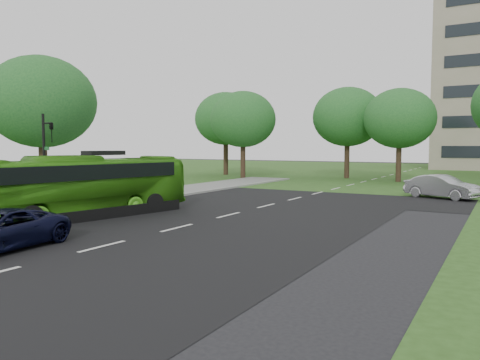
{
  "coord_description": "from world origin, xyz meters",
  "views": [
    {
      "loc": [
        11.45,
        -16.89,
        3.31
      ],
      "look_at": [
        -0.17,
        3.4,
        1.6
      ],
      "focal_mm": 35.0,
      "sensor_mm": 36.0,
      "label": 1
    }
  ],
  "objects_px": {
    "tree_park_a": "(243,119)",
    "sedan": "(442,187)",
    "tree_park_f": "(226,119)",
    "traffic_light": "(46,153)",
    "tree_side_near": "(41,102)",
    "bus": "(85,186)",
    "tree_park_c": "(400,119)",
    "tree_park_b": "(348,117)"
  },
  "relations": [
    {
      "from": "tree_park_a",
      "to": "sedan",
      "type": "xyz_separation_m",
      "value": [
        19.64,
        -9.31,
        -5.21
      ]
    },
    {
      "from": "tree_park_f",
      "to": "traffic_light",
      "type": "xyz_separation_m",
      "value": [
        7.24,
        -29.57,
        -3.46
      ]
    },
    {
      "from": "tree_side_near",
      "to": "bus",
      "type": "bearing_deg",
      "value": -26.49
    },
    {
      "from": "sedan",
      "to": "traffic_light",
      "type": "distance_m",
      "value": 23.42
    },
    {
      "from": "bus",
      "to": "sedan",
      "type": "bearing_deg",
      "value": 62.27
    },
    {
      "from": "tree_park_a",
      "to": "tree_park_c",
      "type": "distance_m",
      "value": 14.88
    },
    {
      "from": "sedan",
      "to": "tree_side_near",
      "type": "bearing_deg",
      "value": 142.75
    },
    {
      "from": "tree_park_c",
      "to": "sedan",
      "type": "bearing_deg",
      "value": -67.94
    },
    {
      "from": "tree_park_c",
      "to": "sedan",
      "type": "height_order",
      "value": "tree_park_c"
    },
    {
      "from": "tree_park_f",
      "to": "tree_side_near",
      "type": "height_order",
      "value": "tree_park_f"
    },
    {
      "from": "tree_side_near",
      "to": "sedan",
      "type": "xyz_separation_m",
      "value": [
        21.74,
        12.46,
        -5.27
      ]
    },
    {
      "from": "tree_park_a",
      "to": "tree_park_f",
      "type": "xyz_separation_m",
      "value": [
        -4.84,
        4.56,
        0.43
      ]
    },
    {
      "from": "tree_park_a",
      "to": "tree_park_b",
      "type": "distance_m",
      "value": 10.63
    },
    {
      "from": "tree_park_a",
      "to": "tree_park_c",
      "type": "xyz_separation_m",
      "value": [
        14.49,
        3.39,
        -0.16
      ]
    },
    {
      "from": "tree_park_f",
      "to": "tree_side_near",
      "type": "relative_size",
      "value": 1.06
    },
    {
      "from": "traffic_light",
      "to": "tree_park_a",
      "type": "bearing_deg",
      "value": 120.19
    },
    {
      "from": "tree_park_c",
      "to": "bus",
      "type": "relative_size",
      "value": 0.83
    },
    {
      "from": "tree_park_b",
      "to": "bus",
      "type": "distance_m",
      "value": 32.14
    },
    {
      "from": "tree_park_a",
      "to": "tree_park_f",
      "type": "bearing_deg",
      "value": 136.65
    },
    {
      "from": "tree_side_near",
      "to": "tree_park_b",
      "type": "bearing_deg",
      "value": 68.17
    },
    {
      "from": "sedan",
      "to": "traffic_light",
      "type": "relative_size",
      "value": 0.91
    },
    {
      "from": "tree_park_c",
      "to": "tree_side_near",
      "type": "bearing_deg",
      "value": -123.41
    },
    {
      "from": "tree_side_near",
      "to": "sedan",
      "type": "relative_size",
      "value": 1.96
    },
    {
      "from": "tree_park_b",
      "to": "tree_side_near",
      "type": "relative_size",
      "value": 1.04
    },
    {
      "from": "tree_park_f",
      "to": "sedan",
      "type": "distance_m",
      "value": 28.69
    },
    {
      "from": "traffic_light",
      "to": "tree_park_c",
      "type": "bearing_deg",
      "value": 91.65
    },
    {
      "from": "bus",
      "to": "tree_park_a",
      "type": "bearing_deg",
      "value": 114.72
    },
    {
      "from": "sedan",
      "to": "traffic_light",
      "type": "bearing_deg",
      "value": 155.27
    },
    {
      "from": "tree_park_f",
      "to": "traffic_light",
      "type": "bearing_deg",
      "value": -76.25
    },
    {
      "from": "traffic_light",
      "to": "bus",
      "type": "bearing_deg",
      "value": 11.43
    },
    {
      "from": "sedan",
      "to": "bus",
      "type": "bearing_deg",
      "value": 163.96
    },
    {
      "from": "tree_park_b",
      "to": "traffic_light",
      "type": "height_order",
      "value": "tree_park_b"
    },
    {
      "from": "tree_park_b",
      "to": "bus",
      "type": "xyz_separation_m",
      "value": [
        -2.72,
        -31.67,
        -4.79
      ]
    },
    {
      "from": "tree_park_a",
      "to": "traffic_light",
      "type": "bearing_deg",
      "value": -84.52
    },
    {
      "from": "tree_side_near",
      "to": "traffic_light",
      "type": "xyz_separation_m",
      "value": [
        4.5,
        -3.24,
        -3.1
      ]
    },
    {
      "from": "tree_park_c",
      "to": "tree_side_near",
      "type": "relative_size",
      "value": 0.96
    },
    {
      "from": "tree_park_b",
      "to": "tree_park_f",
      "type": "distance_m",
      "value": 13.82
    },
    {
      "from": "tree_park_b",
      "to": "tree_side_near",
      "type": "xyz_separation_m",
      "value": [
        -11.03,
        -27.53,
        -0.21
      ]
    },
    {
      "from": "tree_park_a",
      "to": "tree_park_f",
      "type": "relative_size",
      "value": 0.93
    },
    {
      "from": "tree_park_f",
      "to": "bus",
      "type": "height_order",
      "value": "tree_park_f"
    },
    {
      "from": "tree_side_near",
      "to": "bus",
      "type": "relative_size",
      "value": 0.86
    },
    {
      "from": "tree_side_near",
      "to": "tree_park_c",
      "type": "bearing_deg",
      "value": 56.59
    }
  ]
}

